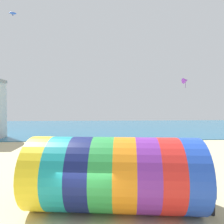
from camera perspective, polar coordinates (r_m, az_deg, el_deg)
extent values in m
cube|color=#236084|center=(50.57, -3.99, -4.26)|extent=(120.00, 40.00, 0.10)
cylinder|color=yellow|center=(11.67, -19.15, -15.90)|extent=(1.51, 3.87, 3.77)
cylinder|color=teal|center=(11.31, -13.85, -16.43)|extent=(1.51, 3.87, 3.77)
cylinder|color=navy|center=(11.05, -8.23, -16.84)|extent=(1.51, 3.87, 3.77)
cylinder|color=green|center=(10.89, -2.38, -17.10)|extent=(1.51, 3.87, 3.77)
cylinder|color=orange|center=(10.84, 3.61, -17.20)|extent=(1.51, 3.87, 3.77)
cylinder|color=purple|center=(10.90, 9.59, -17.12)|extent=(1.51, 3.87, 3.77)
cylinder|color=red|center=(11.06, 15.44, -16.87)|extent=(1.51, 3.87, 3.77)
cylinder|color=blue|center=(11.32, 21.05, -16.47)|extent=(1.51, 3.87, 3.77)
cylinder|color=black|center=(11.50, 23.83, -16.22)|extent=(0.46, 3.45, 3.47)
cylinder|color=black|center=(12.01, 26.81, -22.94)|extent=(0.24, 0.24, 0.85)
cube|color=#2D4CA5|center=(11.71, 26.86, -19.61)|extent=(0.25, 0.38, 0.64)
sphere|color=#9E7051|center=(11.56, 26.90, -17.50)|extent=(0.23, 0.23, 0.23)
ellipsoid|color=blue|center=(29.89, -26.49, 23.95)|extent=(0.88, 0.50, 0.29)
cube|color=navy|center=(29.82, -26.48, 23.63)|extent=(0.12, 0.05, 0.21)
cone|color=purple|center=(20.44, 20.26, 8.44)|extent=(0.74, 0.67, 0.62)
cylinder|color=#4C1E6B|center=(20.39, 20.25, 7.24)|extent=(0.03, 0.03, 0.57)
cylinder|color=#726651|center=(23.28, 23.37, -10.81)|extent=(0.24, 0.24, 0.77)
cube|color=#232328|center=(23.14, 23.40, -9.18)|extent=(0.42, 0.39, 0.57)
sphere|color=tan|center=(23.07, 23.41, -8.18)|extent=(0.21, 0.21, 0.21)
cylinder|color=black|center=(21.93, 16.85, -11.50)|extent=(0.24, 0.24, 0.78)
cube|color=#2D4CA5|center=(21.78, 16.87, -9.75)|extent=(0.29, 0.40, 0.59)
sphere|color=tan|center=(21.70, 16.88, -8.67)|extent=(0.21, 0.21, 0.21)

